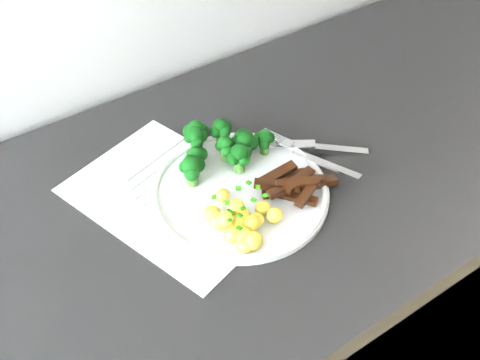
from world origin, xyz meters
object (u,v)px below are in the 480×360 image
(broccoli, at_px, (221,145))
(knife, at_px, (322,149))
(counter, at_px, (280,318))
(potatoes, at_px, (240,221))
(fork, at_px, (312,157))
(beef_strips, at_px, (294,185))
(plate, at_px, (240,191))
(recipe_paper, at_px, (175,196))

(broccoli, distance_m, knife, 0.16)
(counter, xyz_separation_m, knife, (0.05, -0.01, 0.44))
(potatoes, bearing_deg, fork, 16.52)
(fork, relative_size, knife, 1.06)
(beef_strips, bearing_deg, knife, 26.57)
(plate, relative_size, beef_strips, 2.22)
(fork, bearing_deg, counter, 129.48)
(counter, relative_size, beef_strips, 20.00)
(broccoli, bearing_deg, fork, -34.00)
(recipe_paper, bearing_deg, knife, -11.04)
(plate, bearing_deg, fork, -3.98)
(potatoes, bearing_deg, plate, 55.28)
(recipe_paper, bearing_deg, plate, -32.08)
(fork, bearing_deg, plate, 176.02)
(counter, distance_m, recipe_paper, 0.47)
(broccoli, bearing_deg, beef_strips, -65.10)
(fork, xyz_separation_m, knife, (0.03, 0.01, -0.01))
(potatoes, distance_m, knife, 0.20)
(beef_strips, relative_size, fork, 0.68)
(plate, xyz_separation_m, fork, (0.12, -0.01, 0.01))
(recipe_paper, xyz_separation_m, plate, (0.08, -0.05, 0.01))
(plate, height_order, fork, fork)
(potatoes, bearing_deg, beef_strips, 8.09)
(recipe_paper, distance_m, fork, 0.21)
(potatoes, relative_size, beef_strips, 1.01)
(recipe_paper, bearing_deg, counter, -11.27)
(counter, bearing_deg, fork, -50.52)
(plate, relative_size, potatoes, 2.19)
(recipe_paper, xyz_separation_m, broccoli, (0.09, 0.02, 0.04))
(counter, xyz_separation_m, plate, (-0.11, -0.01, 0.44))
(fork, height_order, knife, fork)
(counter, relative_size, knife, 14.40)
(counter, bearing_deg, recipe_paper, 168.73)
(plate, distance_m, beef_strips, 0.08)
(counter, distance_m, fork, 0.45)
(beef_strips, bearing_deg, fork, 29.07)
(broccoli, height_order, fork, broccoli)
(broccoli, bearing_deg, potatoes, -112.68)
(plate, bearing_deg, counter, 6.81)
(potatoes, bearing_deg, counter, 25.56)
(recipe_paper, relative_size, fork, 2.01)
(potatoes, relative_size, fork, 0.69)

